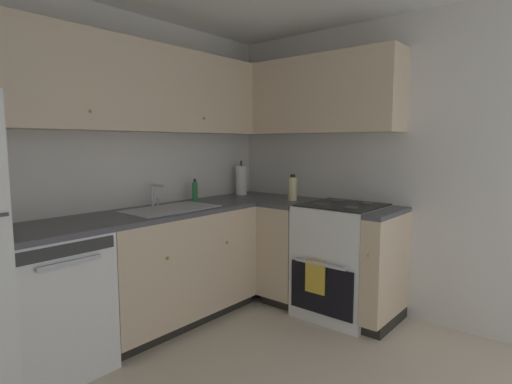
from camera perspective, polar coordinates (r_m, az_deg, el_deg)
wall_back at (r=3.27m, az=-21.39°, el=2.63°), size 3.52×0.05×2.42m
wall_right at (r=3.54m, az=18.92°, el=3.01°), size 0.05×3.24×2.42m
dishwasher at (r=2.91m, az=-26.93°, el=-13.63°), size 0.60×0.63×0.88m
lower_cabinets_back at (r=3.38m, az=-11.42°, el=-10.13°), size 1.33×0.62×0.88m
countertop_back at (r=3.27m, az=-11.61°, el=-2.54°), size 2.54×0.60×0.03m
lower_cabinets_right at (r=3.61m, az=8.57°, el=-8.97°), size 0.62×1.12×0.88m
countertop_right at (r=3.51m, az=8.67°, el=-1.85°), size 0.60×1.12×0.03m
oven_range at (r=3.51m, az=11.85°, el=-9.13°), size 0.68×0.62×1.06m
upper_cabinets_back at (r=3.27m, az=-15.84°, el=13.71°), size 2.22×0.34×0.64m
upper_cabinets_right at (r=3.72m, az=7.27°, el=13.04°), size 0.32×1.66×0.64m
sink at (r=3.23m, az=-11.76°, el=-3.07°), size 0.71×0.40×0.10m
faucet at (r=3.38m, az=-13.92°, el=-0.10°), size 0.07×0.16×0.18m
soap_bottle at (r=3.65m, az=-8.49°, el=0.12°), size 0.05×0.05×0.20m
paper_towel_roll at (r=4.04m, az=-2.06°, el=1.65°), size 0.11×0.11×0.35m
oil_bottle at (r=3.64m, az=5.12°, el=0.50°), size 0.08×0.08×0.23m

